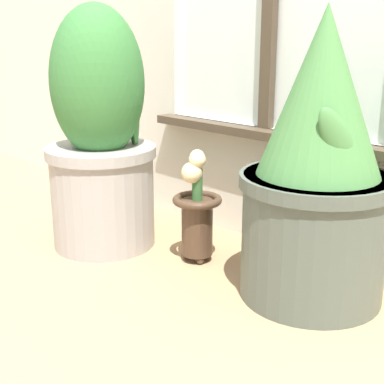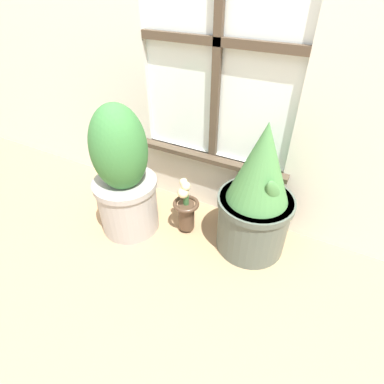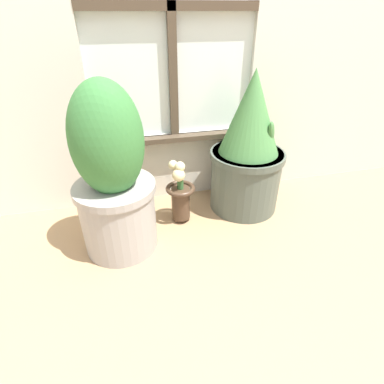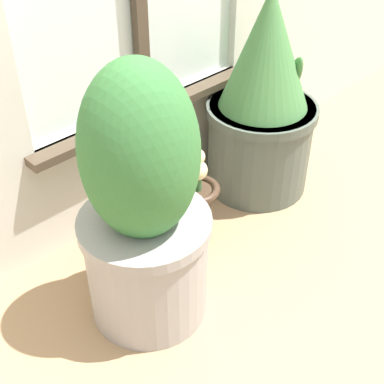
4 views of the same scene
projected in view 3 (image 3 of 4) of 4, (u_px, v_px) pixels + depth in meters
ground_plane at (215, 292)px, 1.04m from camera, size 10.00×10.00×0.00m
potted_plant_left at (113, 179)px, 1.09m from camera, size 0.31×0.31×0.66m
potted_plant_right at (248, 151)px, 1.35m from camera, size 0.34×0.34×0.65m
flower_vase at (180, 194)px, 1.32m from camera, size 0.13×0.13×0.30m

